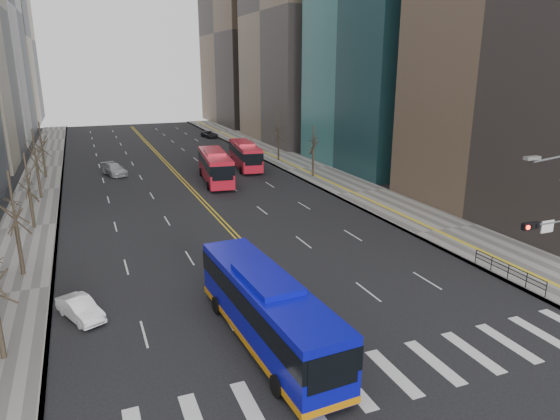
# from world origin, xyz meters

# --- Properties ---
(ground) EXTENTS (220.00, 220.00, 0.00)m
(ground) POSITION_xyz_m (0.00, 0.00, 0.00)
(ground) COLOR black
(sidewalk_right) EXTENTS (7.00, 130.00, 0.15)m
(sidewalk_right) POSITION_xyz_m (17.50, 45.00, 0.07)
(sidewalk_right) COLOR slate
(sidewalk_right) RESTS_ON ground
(sidewalk_left) EXTENTS (5.00, 130.00, 0.15)m
(sidewalk_left) POSITION_xyz_m (-16.50, 45.00, 0.07)
(sidewalk_left) COLOR slate
(sidewalk_left) RESTS_ON ground
(crosswalk) EXTENTS (26.70, 4.00, 0.01)m
(crosswalk) POSITION_xyz_m (0.00, 0.00, 0.01)
(crosswalk) COLOR silver
(crosswalk) RESTS_ON ground
(centerline) EXTENTS (0.55, 100.00, 0.01)m
(centerline) POSITION_xyz_m (0.00, 55.00, 0.01)
(centerline) COLOR gold
(centerline) RESTS_ON ground
(pedestrian_railing) EXTENTS (0.06, 6.06, 1.02)m
(pedestrian_railing) POSITION_xyz_m (14.30, 6.00, 0.82)
(pedestrian_railing) COLOR black
(pedestrian_railing) RESTS_ON sidewalk_right
(street_trees) EXTENTS (35.20, 47.20, 7.60)m
(street_trees) POSITION_xyz_m (-7.18, 34.55, 4.87)
(street_trees) COLOR #2C241B
(street_trees) RESTS_ON ground
(blue_bus) EXTENTS (3.56, 13.29, 3.80)m
(blue_bus) POSITION_xyz_m (-3.41, 4.74, 2.00)
(blue_bus) COLOR #0B0DAC
(blue_bus) RESTS_ON ground
(red_bus_near) EXTENTS (4.31, 12.55, 3.87)m
(red_bus_near) POSITION_xyz_m (3.64, 41.98, 2.15)
(red_bus_near) COLOR red
(red_bus_near) RESTS_ON ground
(red_bus_far) EXTENTS (4.09, 11.82, 3.66)m
(red_bus_far) POSITION_xyz_m (9.74, 48.92, 2.04)
(red_bus_far) COLOR red
(red_bus_far) RESTS_ON ground
(car_white) EXTENTS (2.76, 3.97, 1.24)m
(car_white) POSITION_xyz_m (-12.42, 11.09, 0.62)
(car_white) COLOR white
(car_white) RESTS_ON ground
(car_dark_mid) EXTENTS (2.74, 4.05, 1.28)m
(car_dark_mid) POSITION_xyz_m (9.61, 45.71, 0.64)
(car_dark_mid) COLOR black
(car_dark_mid) RESTS_ON ground
(car_silver) EXTENTS (3.49, 5.57, 1.51)m
(car_silver) POSITION_xyz_m (-7.71, 50.72, 0.75)
(car_silver) COLOR #9D9EA3
(car_silver) RESTS_ON ground
(car_dark_far) EXTENTS (2.92, 4.89, 1.27)m
(car_dark_far) POSITION_xyz_m (12.50, 80.35, 0.64)
(car_dark_far) COLOR black
(car_dark_far) RESTS_ON ground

